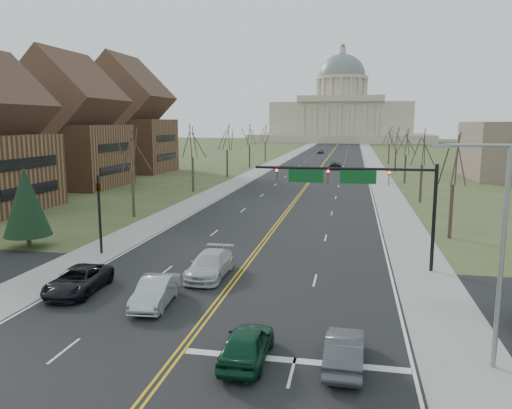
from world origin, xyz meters
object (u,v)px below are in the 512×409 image
at_px(car_sb_inner_lead, 155,292).
at_px(car_sb_outer_lead, 78,280).
at_px(signal_left, 99,205).
at_px(car_nb_inner_lead, 247,344).
at_px(car_nb_outer_lead, 345,350).
at_px(car_far_sb, 321,151).
at_px(signal_mast, 357,184).
at_px(street_light, 496,242).
at_px(car_far_nb, 335,166).
at_px(car_sb_inner_second, 210,265).

height_order(car_sb_inner_lead, car_sb_outer_lead, car_sb_inner_lead).
xyz_separation_m(signal_left, car_nb_inner_lead, (14.54, -14.92, -2.95)).
bearing_deg(car_sb_outer_lead, car_nb_inner_lead, -32.88).
height_order(car_nb_inner_lead, car_nb_outer_lead, car_nb_inner_lead).
height_order(signal_left, car_sb_outer_lead, signal_left).
bearing_deg(car_sb_outer_lead, car_far_sb, 84.47).
bearing_deg(car_nb_outer_lead, signal_mast, -90.31).
xyz_separation_m(signal_left, car_sb_outer_lead, (3.05, -8.42, -2.97)).
distance_m(street_light, car_far_sb, 143.22).
distance_m(car_nb_inner_lead, car_nb_outer_lead, 4.02).
bearing_deg(street_light, car_sb_inner_lead, 166.05).
distance_m(signal_left, car_nb_inner_lead, 21.04).
distance_m(car_far_nb, car_far_sb, 55.09).
height_order(car_sb_inner_lead, car_sb_inner_second, car_sb_inner_second).
relative_size(car_nb_outer_lead, car_sb_inner_second, 0.79).
xyz_separation_m(street_light, car_far_nb, (-9.43, 87.55, -4.46)).
bearing_deg(car_sb_inner_lead, car_far_nb, 80.50).
bearing_deg(car_sb_inner_lead, signal_left, 125.98).
xyz_separation_m(signal_mast, street_light, (5.29, -13.50, -0.54)).
relative_size(signal_mast, car_far_nb, 2.24).
height_order(car_sb_outer_lead, car_far_nb, car_far_nb).
xyz_separation_m(car_sb_outer_lead, car_far_sb, (5.12, 137.17, -0.01)).
bearing_deg(street_light, car_sb_inner_second, 146.81).
xyz_separation_m(signal_mast, car_sb_inner_second, (-9.17, -4.04, -4.95)).
distance_m(signal_left, car_sb_inner_second, 10.97).
distance_m(car_sb_outer_lead, car_sb_inner_second, 8.02).
bearing_deg(car_sb_inner_second, street_light, -32.96).
bearing_deg(car_sb_outer_lead, car_far_nb, 78.50).
bearing_deg(car_nb_outer_lead, car_sb_inner_lead, -25.06).
bearing_deg(car_nb_inner_lead, car_sb_inner_lead, -40.30).
relative_size(signal_mast, car_sb_inner_second, 2.21).
relative_size(car_nb_outer_lead, car_sb_outer_lead, 0.82).
bearing_deg(car_far_sb, car_nb_inner_lead, -82.78).
bearing_deg(car_far_nb, street_light, 92.10).
height_order(car_sb_outer_lead, car_far_sb, car_sb_outer_lead).
distance_m(signal_mast, car_far_sb, 129.29).
relative_size(signal_mast, signal_left, 2.02).
bearing_deg(signal_mast, car_far_sb, 94.78).
bearing_deg(car_far_nb, car_far_sb, -87.13).
distance_m(car_sb_inner_second, car_far_sb, 132.79).
xyz_separation_m(car_sb_inner_second, car_far_sb, (-1.60, 132.78, -0.07)).
relative_size(signal_mast, car_sb_outer_lead, 2.29).
height_order(car_sb_outer_lead, car_sb_inner_second, car_sb_inner_second).
xyz_separation_m(signal_mast, car_far_sb, (-10.77, 128.75, -5.03)).
relative_size(signal_left, car_sb_outer_lead, 1.13).
height_order(car_sb_inner_second, car_far_nb, car_sb_inner_second).
bearing_deg(car_sb_inner_lead, car_nb_outer_lead, -31.37).
relative_size(signal_mast, car_nb_inner_lead, 2.73).
height_order(signal_left, car_nb_inner_lead, signal_left).
bearing_deg(signal_mast, car_sb_inner_second, -156.24).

